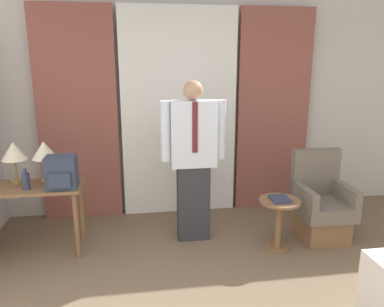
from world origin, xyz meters
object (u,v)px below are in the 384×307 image
at_px(backpack, 61,172).
at_px(armchair, 321,207).
at_px(desk, 31,198).
at_px(person, 193,156).
at_px(side_table, 279,216).
at_px(bottle_by_lamp, 26,181).
at_px(table_lamp_left, 14,153).
at_px(book, 280,199).
at_px(table_lamp_right, 44,151).

distance_m(backpack, armchair, 2.81).
height_order(desk, person, person).
height_order(desk, backpack, backpack).
bearing_deg(armchair, side_table, -160.50).
height_order(bottle_by_lamp, backpack, backpack).
relative_size(table_lamp_left, book, 1.96).
bearing_deg(side_table, bottle_by_lamp, 174.45).
bearing_deg(armchair, bottle_by_lamp, 179.23).
xyz_separation_m(person, book, (0.84, -0.41, -0.38)).
distance_m(table_lamp_right, bottle_by_lamp, 0.35).
xyz_separation_m(bottle_by_lamp, armchair, (3.10, -0.04, -0.46)).
bearing_deg(table_lamp_right, desk, -144.40).
bearing_deg(bottle_by_lamp, backpack, -2.12).
relative_size(armchair, side_table, 1.75).
bearing_deg(table_lamp_left, person, -1.70).
bearing_deg(armchair, person, 172.25).
xyz_separation_m(bottle_by_lamp, backpack, (0.34, -0.01, 0.07)).
xyz_separation_m(table_lamp_right, person, (1.53, -0.05, -0.10)).
bearing_deg(table_lamp_left, backpack, -24.09).
bearing_deg(bottle_by_lamp, table_lamp_left, 125.18).
distance_m(backpack, book, 2.21).
bearing_deg(desk, backpack, -18.31).
bearing_deg(book, table_lamp_left, 170.12).
xyz_separation_m(desk, backpack, (0.34, -0.11, 0.29)).
relative_size(desk, armchair, 1.05).
bearing_deg(side_table, table_lamp_right, 169.26).
xyz_separation_m(backpack, book, (2.17, -0.25, -0.31)).
bearing_deg(desk, person, 1.75).
bearing_deg(desk, side_table, -7.79).
relative_size(bottle_by_lamp, backpack, 0.65).
bearing_deg(side_table, backpack, 173.91).
bearing_deg(backpack, side_table, -6.09).
bearing_deg(bottle_by_lamp, desk, 88.55).
height_order(person, side_table, person).
bearing_deg(table_lamp_left, bottle_by_lamp, -54.82).
relative_size(bottle_by_lamp, person, 0.12).
xyz_separation_m(table_lamp_left, book, (2.66, -0.46, -0.48)).
distance_m(bottle_by_lamp, person, 1.69).
bearing_deg(bottle_by_lamp, armchair, -0.77).
bearing_deg(book, armchair, 20.38).
height_order(table_lamp_left, bottle_by_lamp, table_lamp_left).
distance_m(table_lamp_left, backpack, 0.56).
xyz_separation_m(bottle_by_lamp, book, (2.52, -0.26, -0.24)).
height_order(person, armchair, person).
bearing_deg(person, desk, -178.25).
xyz_separation_m(desk, table_lamp_right, (0.15, 0.11, 0.45)).
bearing_deg(backpack, desk, 161.69).
bearing_deg(armchair, desk, 177.38).
xyz_separation_m(bottle_by_lamp, person, (1.68, 0.15, 0.14)).
xyz_separation_m(backpack, armchair, (2.76, -0.03, -0.53)).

